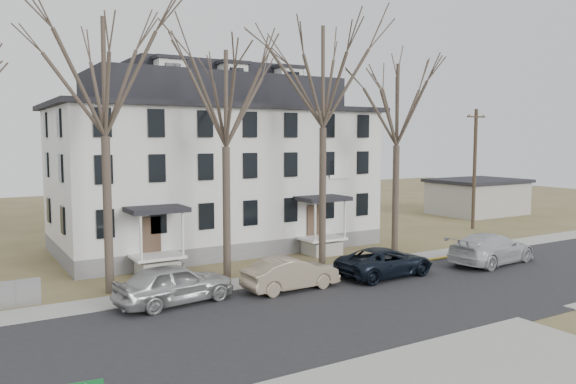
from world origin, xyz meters
TOP-DOWN VIEW (x-y plane):
  - ground at (0.00, 0.00)m, footprint 120.00×120.00m
  - main_road at (0.00, 2.00)m, footprint 120.00×10.00m
  - far_sidewalk at (0.00, 8.00)m, footprint 120.00×2.00m
  - yellow_curb at (5.00, 7.10)m, footprint 14.00×0.25m
  - boarding_house at (-2.00, 17.95)m, footprint 20.80×12.36m
  - distant_building at (26.00, 20.00)m, footprint 8.50×6.50m
  - tree_far_left at (-11.00, 9.80)m, footprint 8.40×8.40m
  - tree_mid_left at (-5.00, 9.80)m, footprint 7.80×7.80m
  - tree_center at (1.00, 9.80)m, footprint 9.00×9.00m
  - tree_mid_right at (6.50, 9.80)m, footprint 7.80×7.80m
  - utility_pole_far at (18.50, 14.00)m, footprint 2.00×0.28m
  - car_silver at (-9.03, 6.46)m, footprint 5.45×2.79m
  - car_tan at (-3.53, 5.82)m, footprint 4.73×1.74m
  - car_navy at (2.04, 5.54)m, footprint 5.49×2.71m
  - car_white at (9.23, 4.69)m, footprint 6.29×3.17m
  - bicycle_left at (-7.63, 10.50)m, footprint 1.65×0.63m

SIDE VIEW (x-z plane):
  - ground at x=0.00m, z-range 0.00..0.00m
  - main_road at x=0.00m, z-range -0.02..0.02m
  - far_sidewalk at x=0.00m, z-range -0.04..0.04m
  - yellow_curb at x=5.00m, z-range -0.03..0.03m
  - bicycle_left at x=-7.63m, z-range 0.00..0.86m
  - car_navy at x=2.04m, z-range 0.00..1.50m
  - car_tan at x=-3.53m, z-range 0.00..1.55m
  - car_white at x=9.23m, z-range 0.00..1.75m
  - car_silver at x=-9.03m, z-range 0.00..1.78m
  - distant_building at x=26.00m, z-range 0.00..3.35m
  - utility_pole_far at x=18.50m, z-range 0.15..9.65m
  - boarding_house at x=-2.00m, z-range -0.65..11.40m
  - tree_mid_left at x=-5.00m, z-range 3.23..15.97m
  - tree_mid_right at x=6.50m, z-range 3.23..15.97m
  - tree_far_left at x=-11.00m, z-range 3.48..17.20m
  - tree_center at x=1.00m, z-range 3.73..18.43m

